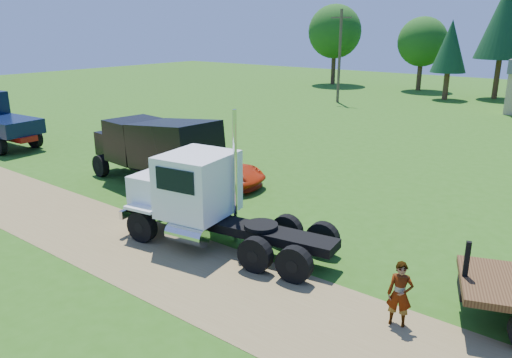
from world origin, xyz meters
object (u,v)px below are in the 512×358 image
Objects in this scene: orange_pickup at (214,171)px; spectator_a at (400,294)px; black_dump_truck at (155,147)px; white_semi_tractor at (200,198)px.

orange_pickup is 2.93× the size of spectator_a.
orange_pickup is (2.05, 1.83, -1.22)m from black_dump_truck.
orange_pickup is at bearing 47.39° from black_dump_truck.
white_semi_tractor reaches higher than orange_pickup.
white_semi_tractor is at bearing -22.61° from black_dump_truck.
orange_pickup is 13.24m from spectator_a.
black_dump_truck is 1.59× the size of orange_pickup.
black_dump_truck is 14.54m from spectator_a.
white_semi_tractor is at bearing 158.24° from spectator_a.
black_dump_truck is (-6.20, 3.34, 0.31)m from white_semi_tractor.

